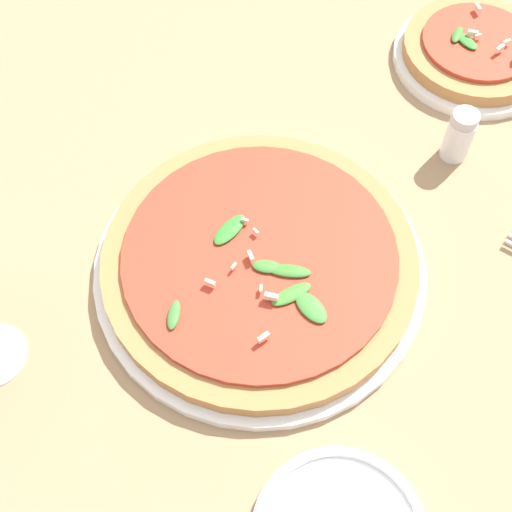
% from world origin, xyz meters
% --- Properties ---
extents(ground_plane, '(6.00, 6.00, 0.00)m').
position_xyz_m(ground_plane, '(0.00, 0.00, 0.00)').
color(ground_plane, '#9E7A56').
extents(pizza_arugula_main, '(0.35, 0.35, 0.05)m').
position_xyz_m(pizza_arugula_main, '(0.00, -0.01, 0.02)').
color(pizza_arugula_main, white).
rests_on(pizza_arugula_main, ground_plane).
extents(pizza_personal_side, '(0.20, 0.20, 0.05)m').
position_xyz_m(pizza_personal_side, '(-0.20, -0.38, 0.02)').
color(pizza_personal_side, white).
rests_on(pizza_personal_side, ground_plane).
extents(shaker_pepper, '(0.03, 0.03, 0.07)m').
position_xyz_m(shaker_pepper, '(-0.19, -0.22, 0.03)').
color(shaker_pepper, silver).
rests_on(shaker_pepper, ground_plane).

